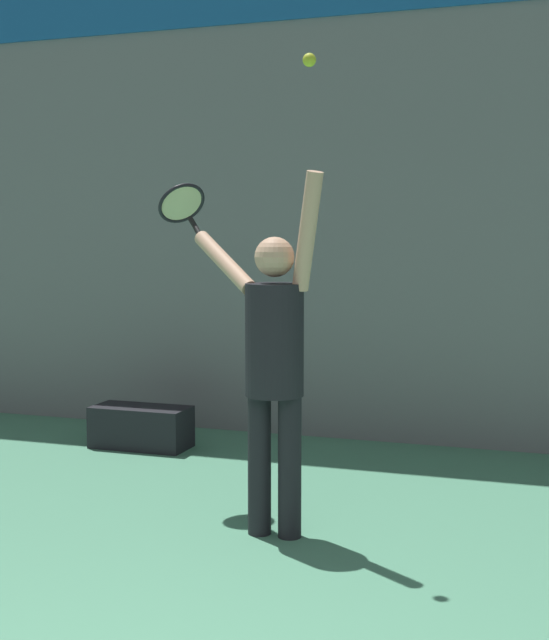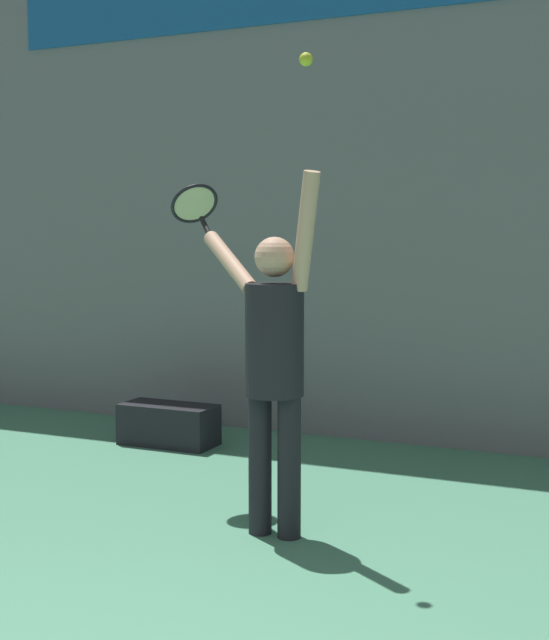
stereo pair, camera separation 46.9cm
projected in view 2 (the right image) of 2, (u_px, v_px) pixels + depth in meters
back_wall at (440, 127)px, 6.87m from camera, size 18.00×0.10×5.00m
tennis_player at (274, 354)px, 4.88m from camera, size 0.95×0.57×2.01m
tennis_racket at (195, 205)px, 5.58m from camera, size 0.40×0.37×0.35m
tennis_ball at (306, 59)px, 4.54m from camera, size 0.07×0.07×0.07m
equipment_bag at (169, 424)px, 7.11m from camera, size 0.77×0.36×0.33m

